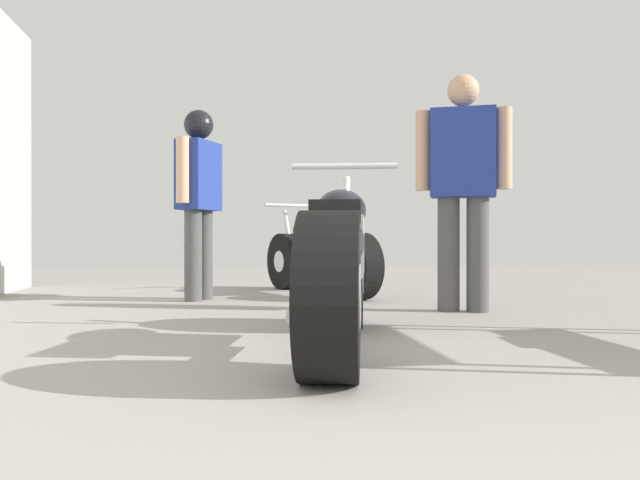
{
  "coord_description": "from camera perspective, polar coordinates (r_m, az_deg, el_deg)",
  "views": [
    {
      "loc": [
        -0.75,
        -0.61,
        0.55
      ],
      "look_at": [
        -0.1,
        3.55,
        0.54
      ],
      "focal_mm": 35.24,
      "sensor_mm": 36.0,
      "label": 1
    }
  ],
  "objects": [
    {
      "name": "motorcycle_black_naked",
      "position": [
        6.17,
        0.03,
        -1.37
      ],
      "size": [
        0.94,
        1.9,
        0.92
      ],
      "color": "black",
      "rests_on": "ground_plane"
    },
    {
      "name": "motorcycle_maroon_cruiser",
      "position": [
        3.11,
        1.68,
        -2.31
      ],
      "size": [
        0.83,
        2.15,
        1.01
      ],
      "color": "black",
      "rests_on": "ground_plane"
    },
    {
      "name": "ground_plane",
      "position": [
        4.01,
        2.01,
        -7.76
      ],
      "size": [
        15.8,
        15.8,
        0.0
      ],
      "primitive_type": "plane",
      "color": "gray"
    },
    {
      "name": "mechanic_in_blue",
      "position": [
        4.87,
        12.87,
        5.55
      ],
      "size": [
        0.7,
        0.42,
        1.78
      ],
      "color": "#4C4C4C",
      "rests_on": "ground_plane"
    },
    {
      "name": "mechanic_with_helmet",
      "position": [
        5.71,
        -10.95,
        4.81
      ],
      "size": [
        0.41,
        0.64,
        1.69
      ],
      "color": "#4C4C4C",
      "rests_on": "ground_plane"
    }
  ]
}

